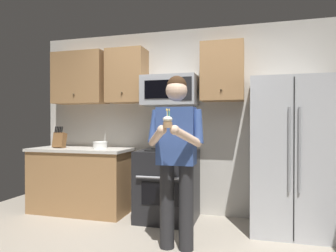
{
  "coord_description": "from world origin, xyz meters",
  "views": [
    {
      "loc": [
        0.89,
        -2.43,
        1.28
      ],
      "look_at": [
        0.09,
        0.51,
        1.25
      ],
      "focal_mm": 31.91,
      "sensor_mm": 36.0,
      "label": 1
    }
  ],
  "objects": [
    {
      "name": "bowl_large_white",
      "position": [
        -1.15,
        1.39,
        0.97
      ],
      "size": [
        0.21,
        0.21,
        0.1
      ],
      "color": "white",
      "rests_on": "counter_left"
    },
    {
      "name": "oven_range",
      "position": [
        -0.15,
        1.36,
        0.46
      ],
      "size": [
        0.76,
        0.7,
        0.93
      ],
      "color": "black",
      "rests_on": "ground"
    },
    {
      "name": "cabinet_row_upper",
      "position": [
        -0.72,
        1.53,
        1.95
      ],
      "size": [
        2.78,
        0.36,
        0.76
      ],
      "color": "#9E7247"
    },
    {
      "name": "cupcake",
      "position": [
        0.18,
        0.17,
        1.29
      ],
      "size": [
        0.09,
        0.09,
        0.17
      ],
      "color": "#A87F56"
    },
    {
      "name": "counter_left",
      "position": [
        -1.45,
        1.38,
        0.46
      ],
      "size": [
        1.44,
        0.66,
        0.92
      ],
      "color": "#9E7247",
      "rests_on": "ground"
    },
    {
      "name": "person",
      "position": [
        0.18,
        0.5,
        1.0
      ],
      "size": [
        0.6,
        0.48,
        1.76
      ],
      "color": "#262628",
      "rests_on": "ground"
    },
    {
      "name": "microwave",
      "position": [
        -0.15,
        1.48,
        1.72
      ],
      "size": [
        0.74,
        0.41,
        0.4
      ],
      "color": "#9EA0A5"
    },
    {
      "name": "knife_block",
      "position": [
        -1.77,
        1.33,
        1.04
      ],
      "size": [
        0.16,
        0.15,
        0.32
      ],
      "color": "brown",
      "rests_on": "counter_left"
    },
    {
      "name": "refrigerator",
      "position": [
        1.35,
        1.32,
        0.9
      ],
      "size": [
        0.9,
        0.75,
        1.8
      ],
      "color": "#B7BABF",
      "rests_on": "ground"
    },
    {
      "name": "wall_back",
      "position": [
        0.0,
        1.75,
        1.3
      ],
      "size": [
        4.4,
        0.1,
        2.6
      ],
      "primitive_type": "cube",
      "color": "beige",
      "rests_on": "ground"
    }
  ]
}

